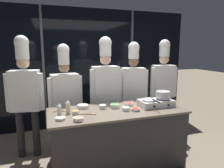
% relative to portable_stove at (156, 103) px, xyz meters
% --- Properties ---
extents(ground_plane, '(24.00, 24.00, 0.00)m').
position_rel_portable_stove_xyz_m(ground_plane, '(-0.65, 0.01, -0.96)').
color(ground_plane, '#7F705B').
extents(window_wall_back, '(4.84, 0.09, 2.70)m').
position_rel_portable_stove_xyz_m(window_wall_back, '(-0.65, 1.87, 0.39)').
color(window_wall_back, black).
rests_on(window_wall_back, ground_plane).
extents(demo_counter, '(2.02, 0.84, 0.90)m').
position_rel_portable_stove_xyz_m(demo_counter, '(-0.65, 0.01, -0.50)').
color(demo_counter, '#2D2D30').
rests_on(demo_counter, ground_plane).
extents(portable_stove, '(0.53, 0.33, 0.11)m').
position_rel_portable_stove_xyz_m(portable_stove, '(0.00, 0.00, 0.00)').
color(portable_stove, silver).
rests_on(portable_stove, demo_counter).
extents(frying_pan, '(0.24, 0.42, 0.04)m').
position_rel_portable_stove_xyz_m(frying_pan, '(-0.12, -0.00, 0.08)').
color(frying_pan, '#ADAFB5').
rests_on(frying_pan, portable_stove).
extents(stock_pot, '(0.25, 0.22, 0.12)m').
position_rel_portable_stove_xyz_m(stock_pot, '(0.12, 0.00, 0.12)').
color(stock_pot, '#B7BABF').
rests_on(stock_pot, portable_stove).
extents(squeeze_bottle_oil, '(0.06, 0.06, 0.20)m').
position_rel_portable_stove_xyz_m(squeeze_bottle_oil, '(-1.37, 0.08, 0.04)').
color(squeeze_bottle_oil, beige).
rests_on(squeeze_bottle_oil, demo_counter).
extents(squeeze_bottle_clear, '(0.06, 0.06, 0.17)m').
position_rel_portable_stove_xyz_m(squeeze_bottle_clear, '(-1.49, 0.03, 0.03)').
color(squeeze_bottle_clear, white).
rests_on(squeeze_bottle_clear, demo_counter).
extents(prep_bowl_mushrooms, '(0.13, 0.13, 0.05)m').
position_rel_portable_stove_xyz_m(prep_bowl_mushrooms, '(-1.28, -0.28, -0.03)').
color(prep_bowl_mushrooms, white).
rests_on(prep_bowl_mushrooms, demo_counter).
extents(prep_bowl_scallions, '(0.14, 0.14, 0.06)m').
position_rel_portable_stove_xyz_m(prep_bowl_scallions, '(-0.65, 0.12, -0.02)').
color(prep_bowl_scallions, white).
rests_on(prep_bowl_scallions, demo_counter).
extents(prep_bowl_rice, '(0.12, 0.12, 0.05)m').
position_rel_portable_stove_xyz_m(prep_bowl_rice, '(-0.54, -0.07, -0.02)').
color(prep_bowl_rice, white).
rests_on(prep_bowl_rice, demo_counter).
extents(prep_bowl_carrots, '(0.09, 0.09, 0.05)m').
position_rel_portable_stove_xyz_m(prep_bowl_carrots, '(-1.27, 0.00, -0.02)').
color(prep_bowl_carrots, white).
rests_on(prep_bowl_carrots, demo_counter).
extents(prep_bowl_bell_pepper, '(0.14, 0.14, 0.04)m').
position_rel_portable_stove_xyz_m(prep_bowl_bell_pepper, '(-0.41, -0.12, -0.03)').
color(prep_bowl_bell_pepper, white).
rests_on(prep_bowl_bell_pepper, demo_counter).
extents(prep_bowl_garlic, '(0.13, 0.13, 0.03)m').
position_rel_portable_stove_xyz_m(prep_bowl_garlic, '(-1.49, -0.16, -0.03)').
color(prep_bowl_garlic, white).
rests_on(prep_bowl_garlic, demo_counter).
extents(prep_bowl_noodles, '(0.17, 0.17, 0.05)m').
position_rel_portable_stove_xyz_m(prep_bowl_noodles, '(-1.12, 0.26, -0.02)').
color(prep_bowl_noodles, white).
rests_on(prep_bowl_noodles, demo_counter).
extents(prep_bowl_bean_sprouts, '(0.11, 0.11, 0.06)m').
position_rel_portable_stove_xyz_m(prep_bowl_bean_sprouts, '(-0.84, 0.14, -0.02)').
color(prep_bowl_bean_sprouts, white).
rests_on(prep_bowl_bean_sprouts, demo_counter).
extents(prep_bowl_chili_flakes, '(0.12, 0.12, 0.04)m').
position_rel_portable_stove_xyz_m(prep_bowl_chili_flakes, '(-0.40, 0.15, -0.03)').
color(prep_bowl_chili_flakes, white).
rests_on(prep_bowl_chili_flakes, demo_counter).
extents(serving_spoon_slotted, '(0.21, 0.04, 0.02)m').
position_rel_portable_stove_xyz_m(serving_spoon_slotted, '(-1.43, 0.20, -0.05)').
color(serving_spoon_slotted, olive).
rests_on(serving_spoon_slotted, demo_counter).
extents(serving_spoon_solid, '(0.24, 0.11, 0.02)m').
position_rel_portable_stove_xyz_m(serving_spoon_solid, '(-1.07, -0.08, -0.05)').
color(serving_spoon_solid, olive).
rests_on(serving_spoon_solid, demo_counter).
extents(chef_head, '(0.59, 0.31, 2.01)m').
position_rel_portable_stove_xyz_m(chef_head, '(-1.97, 0.74, 0.19)').
color(chef_head, '#232326').
rests_on(chef_head, ground_plane).
extents(chef_sous, '(0.60, 0.32, 1.89)m').
position_rel_portable_stove_xyz_m(chef_sous, '(-1.33, 0.83, 0.10)').
color(chef_sous, '#2D3856').
rests_on(chef_sous, ground_plane).
extents(chef_line, '(0.61, 0.28, 2.02)m').
position_rel_portable_stove_xyz_m(chef_line, '(-0.61, 0.75, 0.20)').
color(chef_line, '#232326').
rests_on(chef_line, ground_plane).
extents(chef_pastry, '(0.56, 0.30, 1.94)m').
position_rel_portable_stove_xyz_m(chef_pastry, '(-0.03, 0.81, 0.17)').
color(chef_pastry, '#2D3856').
rests_on(chef_pastry, ground_plane).
extents(chef_apprentice, '(0.58, 0.28, 1.99)m').
position_rel_portable_stove_xyz_m(chef_apprentice, '(0.67, 0.85, 0.20)').
color(chef_apprentice, '#4C4C51').
rests_on(chef_apprentice, ground_plane).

